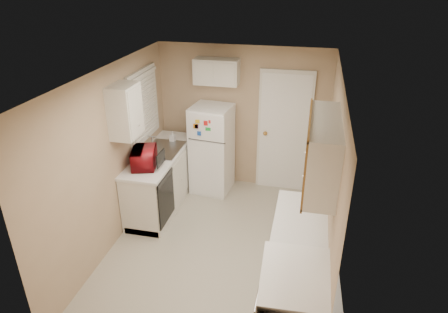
# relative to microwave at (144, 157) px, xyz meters

# --- Properties ---
(floor) EXTENTS (3.80, 3.80, 0.00)m
(floor) POSITION_rel_microwave_xyz_m (1.15, -0.44, -1.05)
(floor) COLOR beige
(floor) RESTS_ON ground
(ceiling) EXTENTS (3.80, 3.80, 0.00)m
(ceiling) POSITION_rel_microwave_xyz_m (1.15, -0.44, 1.35)
(ceiling) COLOR white
(ceiling) RESTS_ON floor
(wall_left) EXTENTS (3.80, 3.80, 0.00)m
(wall_left) POSITION_rel_microwave_xyz_m (-0.25, -0.44, 0.15)
(wall_left) COLOR tan
(wall_left) RESTS_ON floor
(wall_right) EXTENTS (3.80, 3.80, 0.00)m
(wall_right) POSITION_rel_microwave_xyz_m (2.55, -0.44, 0.15)
(wall_right) COLOR tan
(wall_right) RESTS_ON floor
(wall_back) EXTENTS (2.80, 2.80, 0.00)m
(wall_back) POSITION_rel_microwave_xyz_m (1.15, 1.46, 0.15)
(wall_back) COLOR tan
(wall_back) RESTS_ON floor
(wall_front) EXTENTS (2.80, 2.80, 0.00)m
(wall_front) POSITION_rel_microwave_xyz_m (1.15, -2.34, 0.15)
(wall_front) COLOR tan
(wall_front) RESTS_ON floor
(left_counter) EXTENTS (0.60, 1.80, 0.90)m
(left_counter) POSITION_rel_microwave_xyz_m (0.05, 0.46, -0.60)
(left_counter) COLOR silver
(left_counter) RESTS_ON floor
(dishwasher) EXTENTS (0.03, 0.58, 0.72)m
(dishwasher) POSITION_rel_microwave_xyz_m (0.34, -0.14, -0.56)
(dishwasher) COLOR black
(dishwasher) RESTS_ON floor
(sink) EXTENTS (0.54, 0.74, 0.16)m
(sink) POSITION_rel_microwave_xyz_m (0.05, 0.61, -0.19)
(sink) COLOR gray
(sink) RESTS_ON left_counter
(microwave) EXTENTS (0.53, 0.39, 0.32)m
(microwave) POSITION_rel_microwave_xyz_m (0.00, 0.00, 0.00)
(microwave) COLOR maroon
(microwave) RESTS_ON left_counter
(soap_bottle) EXTENTS (0.08, 0.08, 0.18)m
(soap_bottle) POSITION_rel_microwave_xyz_m (0.09, 0.94, -0.05)
(soap_bottle) COLOR white
(soap_bottle) RESTS_ON left_counter
(window_blinds) EXTENTS (0.10, 0.98, 1.08)m
(window_blinds) POSITION_rel_microwave_xyz_m (-0.21, 0.61, 0.55)
(window_blinds) COLOR silver
(window_blinds) RESTS_ON wall_left
(upper_cabinet_left) EXTENTS (0.30, 0.45, 0.70)m
(upper_cabinet_left) POSITION_rel_microwave_xyz_m (-0.10, -0.22, 0.75)
(upper_cabinet_left) COLOR silver
(upper_cabinet_left) RESTS_ON wall_left
(refrigerator) EXTENTS (0.68, 0.66, 1.49)m
(refrigerator) POSITION_rel_microwave_xyz_m (0.71, 1.09, -0.30)
(refrigerator) COLOR white
(refrigerator) RESTS_ON floor
(cabinet_over_fridge) EXTENTS (0.70, 0.30, 0.40)m
(cabinet_over_fridge) POSITION_rel_microwave_xyz_m (0.75, 1.31, 0.95)
(cabinet_over_fridge) COLOR silver
(cabinet_over_fridge) RESTS_ON wall_back
(interior_door) EXTENTS (0.86, 0.06, 2.08)m
(interior_door) POSITION_rel_microwave_xyz_m (1.85, 1.42, -0.03)
(interior_door) COLOR white
(interior_door) RESTS_ON floor
(right_counter) EXTENTS (0.60, 2.00, 0.90)m
(right_counter) POSITION_rel_microwave_xyz_m (2.25, -1.24, -0.60)
(right_counter) COLOR silver
(right_counter) RESTS_ON floor
(upper_cabinet_right) EXTENTS (0.30, 1.20, 0.70)m
(upper_cabinet_right) POSITION_rel_microwave_xyz_m (2.40, -0.94, 0.75)
(upper_cabinet_right) COLOR silver
(upper_cabinet_right) RESTS_ON wall_right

